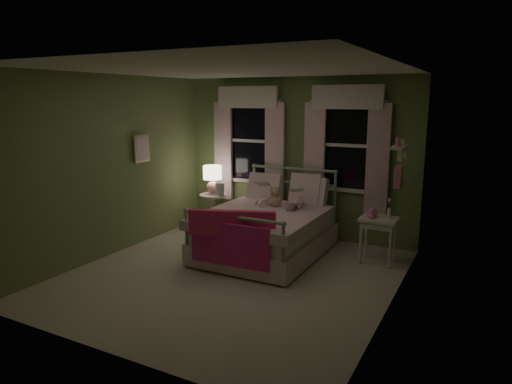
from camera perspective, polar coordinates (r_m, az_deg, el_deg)
The scene contains 18 objects.
room_shell at distance 5.67m, azimuth -3.22°, elevation 1.87°, with size 4.20×4.20×4.20m.
bed at distance 6.69m, azimuth 1.39°, elevation -4.73°, with size 1.58×2.04×1.18m.
pink_throw at distance 5.77m, azimuth -3.14°, elevation -5.00°, with size 1.10×0.49×0.71m.
child_left at distance 7.06m, azimuth 0.89°, elevation 1.00°, with size 0.28×0.19×0.78m, color #F7D1DD.
child_right at distance 6.83m, azimuth 5.09°, elevation 0.38°, with size 0.35×0.27×0.73m, color #F7D1DD.
book_left at distance 6.84m, azimuth -0.05°, elevation 0.69°, with size 0.20×0.27×0.03m, color beige.
book_right at distance 6.61m, azimuth 4.25°, elevation -0.10°, with size 0.20×0.27×0.02m, color beige.
teddy_bear at distance 6.83m, azimuth 2.39°, elevation -0.79°, with size 0.24×0.20×0.32m.
nightstand_left at distance 7.88m, azimuth -5.39°, elevation -1.93°, with size 0.46×0.46×0.65m.
table_lamp at distance 7.78m, azimuth -5.46°, elevation 1.91°, with size 0.31×0.31×0.48m.
book_nightstand at distance 7.71m, azimuth -5.12°, elevation -0.41°, with size 0.16×0.22×0.02m, color beige.
nightstand_right at distance 6.52m, azimuth 15.09°, elevation -3.98°, with size 0.50×0.40×0.64m.
pink_toy at distance 6.50m, azimuth 14.30°, elevation -2.55°, with size 0.14×0.20×0.14m.
bud_vase at distance 6.49m, azimuth 16.33°, elevation -1.95°, with size 0.06×0.06×0.28m.
window_left at distance 7.80m, azimuth -0.94°, elevation 6.94°, with size 1.34×0.13×1.96m.
window_right at distance 7.15m, azimuth 11.18°, elevation 6.29°, with size 1.34×0.13×1.96m.
wall_shelf at distance 5.63m, azimuth 17.48°, elevation 3.58°, with size 0.15×0.50×0.60m.
framed_picture at distance 7.28m, azimuth -14.08°, elevation 5.28°, with size 0.03×0.32×0.42m.
Camera 1 is at (2.88, -4.80, 2.26)m, focal length 32.00 mm.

